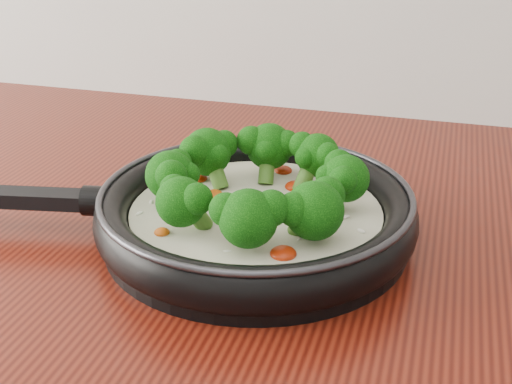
% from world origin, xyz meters
% --- Properties ---
extents(skillet, '(0.51, 0.36, 0.09)m').
position_xyz_m(skillet, '(-0.15, 1.07, 0.93)').
color(skillet, black).
rests_on(skillet, counter).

